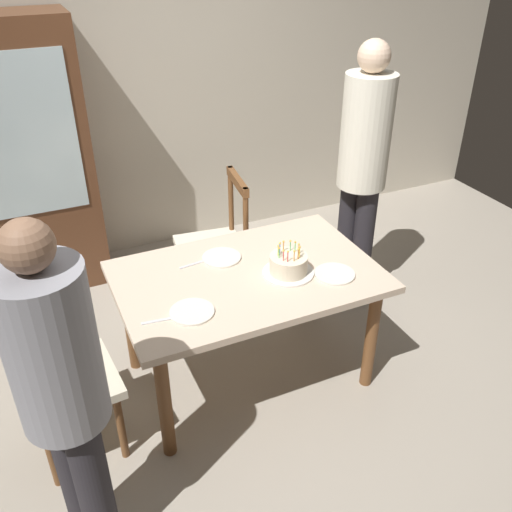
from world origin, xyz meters
TOP-DOWN VIEW (x-y plane):
  - ground at (0.00, 0.00)m, footprint 6.40×6.40m
  - back_wall at (0.00, 1.85)m, footprint 6.40×0.10m
  - dining_table at (0.00, 0.00)m, footprint 1.41×0.92m
  - birthday_cake at (0.20, -0.09)m, footprint 0.28×0.28m
  - plate_near_celebrant at (-0.39, -0.21)m, footprint 0.22×0.22m
  - plate_far_side at (-0.07, 0.21)m, footprint 0.22×0.22m
  - plate_near_guest at (0.42, -0.21)m, footprint 0.22×0.22m
  - fork_near_celebrant at (-0.55, -0.20)m, footprint 0.18×0.04m
  - fork_far_side at (-0.23, 0.21)m, footprint 0.18×0.04m
  - chair_spindle_back at (0.09, 0.77)m, footprint 0.49×0.49m
  - chair_upholstered at (-1.09, -0.14)m, footprint 0.48×0.48m
  - person_celebrant at (-1.03, -0.68)m, footprint 0.32×0.32m
  - person_guest at (1.03, 0.48)m, footprint 0.32×0.32m
  - china_cabinet at (-1.08, 1.56)m, footprint 1.10×0.45m

SIDE VIEW (x-z plane):
  - ground at x=0.00m, z-range 0.00..0.00m
  - chair_spindle_back at x=0.09m, z-range -0.02..0.93m
  - chair_upholstered at x=-1.09m, z-range 0.06..1.01m
  - dining_table at x=0.00m, z-range 0.27..0.99m
  - fork_near_celebrant at x=-0.55m, z-range 0.73..0.73m
  - fork_far_side at x=-0.23m, z-range 0.73..0.73m
  - plate_near_celebrant at x=-0.39m, z-range 0.73..0.74m
  - plate_far_side at x=-0.07m, z-range 0.73..0.74m
  - plate_near_guest at x=0.42m, z-range 0.73..0.74m
  - birthday_cake at x=0.20m, z-range 0.69..0.87m
  - person_celebrant at x=-1.03m, z-range 0.11..1.72m
  - china_cabinet at x=-1.08m, z-range 0.00..1.90m
  - person_guest at x=1.03m, z-range 0.13..1.92m
  - back_wall at x=0.00m, z-range 0.00..2.60m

